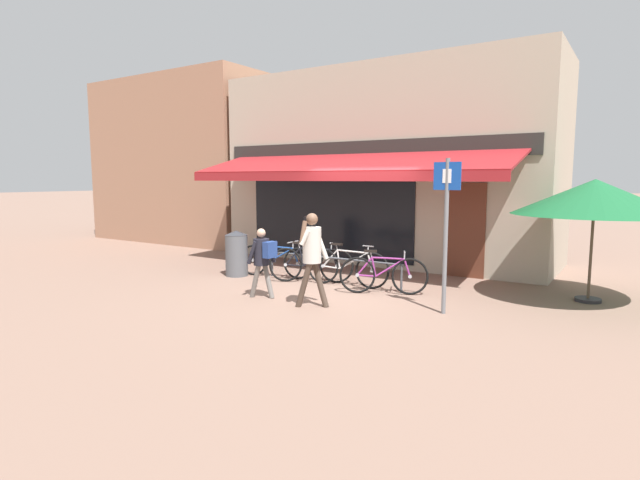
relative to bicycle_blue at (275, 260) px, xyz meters
The scene contains 13 objects.
ground_plane 1.93m from the bicycle_blue, 15.71° to the right, with size 160.00×160.00×0.00m, color #846656.
shop_front 4.44m from the bicycle_blue, 76.50° to the left, with size 8.72×4.81×5.01m.
neighbour_building 8.57m from the bicycle_blue, 148.37° to the left, with size 6.69×4.00×5.59m.
bike_rack_rail 1.44m from the bicycle_blue, ahead, with size 3.25×0.04×0.57m.
bicycle_blue is the anchor object (origin of this frame).
bicycle_black 0.96m from the bicycle_blue, ahead, with size 1.69×0.95×0.88m.
bicycle_silver 1.80m from the bicycle_blue, ahead, with size 1.84×0.52×0.89m.
bicycle_purple 2.74m from the bicycle_blue, ahead, with size 1.59×0.85×0.85m.
pedestrian_adult 2.82m from the bicycle_blue, 38.61° to the right, with size 0.53×0.57×1.62m.
pedestrian_child 2.01m from the bicycle_blue, 58.28° to the right, with size 0.53×0.44×1.30m.
litter_bin 0.90m from the bicycle_blue, 156.94° to the right, with size 0.51×0.51×1.03m.
parking_sign 4.43m from the bicycle_blue, 12.17° to the right, with size 0.44×0.07×2.51m.
cafe_parasol 6.40m from the bicycle_blue, 11.97° to the left, with size 2.77×2.77×2.18m.
Camera 1 is at (4.99, -8.13, 2.19)m, focal length 28.00 mm.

